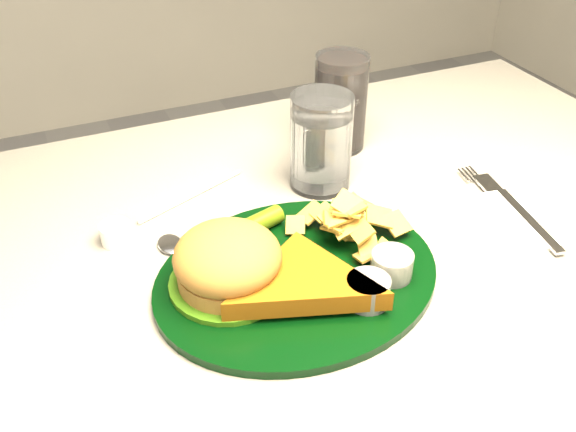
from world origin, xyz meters
name	(u,v)px	position (x,y,z in m)	size (l,w,h in m)	color
dinner_plate	(298,254)	(-0.04, -0.05, 0.79)	(0.33, 0.27, 0.07)	black
water_glass	(321,142)	(0.07, 0.13, 0.82)	(0.08, 0.08, 0.13)	white
cola_glass	(340,103)	(0.14, 0.21, 0.82)	(0.08, 0.08, 0.14)	black
fork_napkin	(523,216)	(0.27, -0.05, 0.76)	(0.14, 0.18, 0.01)	white
spoon	(196,276)	(-0.15, 0.00, 0.75)	(0.04, 0.14, 0.01)	silver
ramekin	(116,233)	(-0.22, 0.11, 0.76)	(0.04, 0.04, 0.03)	white
wrapped_straw	(192,196)	(-0.10, 0.16, 0.75)	(0.17, 0.06, 0.01)	silver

